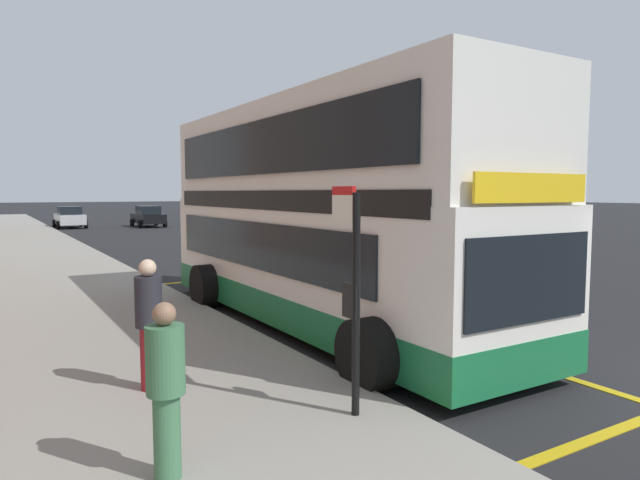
# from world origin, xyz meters

# --- Properties ---
(ground_plane) EXTENTS (260.00, 260.00, 0.00)m
(ground_plane) POSITION_xyz_m (0.00, 32.00, 0.00)
(ground_plane) COLOR black
(pavement_near) EXTENTS (6.00, 76.00, 0.14)m
(pavement_near) POSITION_xyz_m (-7.00, 32.00, 0.07)
(pavement_near) COLOR gray
(pavement_near) RESTS_ON ground
(double_decker_bus) EXTENTS (3.27, 10.09, 4.40)m
(double_decker_bus) POSITION_xyz_m (-2.46, 6.44, 2.06)
(double_decker_bus) COLOR white
(double_decker_bus) RESTS_ON ground
(bus_bay_markings) EXTENTS (2.99, 12.76, 0.01)m
(bus_bay_markings) POSITION_xyz_m (-2.51, 6.68, 0.01)
(bus_bay_markings) COLOR gold
(bus_bay_markings) RESTS_ON ground
(bus_stop_sign) EXTENTS (0.09, 0.51, 2.59)m
(bus_stop_sign) POSITION_xyz_m (-4.65, 2.08, 1.68)
(bus_stop_sign) COLOR black
(bus_stop_sign) RESTS_ON pavement_near
(parked_car_black_across) EXTENTS (2.09, 4.20, 1.62)m
(parked_car_black_across) POSITION_xyz_m (2.71, 40.63, 0.80)
(parked_car_black_across) COLOR black
(parked_car_black_across) RESTS_ON ground
(parked_car_silver_far) EXTENTS (2.09, 4.20, 1.62)m
(parked_car_silver_far) POSITION_xyz_m (-2.67, 42.30, 0.80)
(parked_car_silver_far) COLOR #B2B5BA
(parked_car_silver_far) RESTS_ON ground
(pedestrian_waiting_near_sign) EXTENTS (0.34, 0.34, 1.68)m
(pedestrian_waiting_near_sign) POSITION_xyz_m (-6.44, 4.04, 1.06)
(pedestrian_waiting_near_sign) COLOR maroon
(pedestrian_waiting_near_sign) RESTS_ON pavement_near
(pedestrian_further_back) EXTENTS (0.34, 0.34, 1.58)m
(pedestrian_further_back) POSITION_xyz_m (-6.88, 1.70, 0.99)
(pedestrian_further_back) COLOR #3F724C
(pedestrian_further_back) RESTS_ON pavement_near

